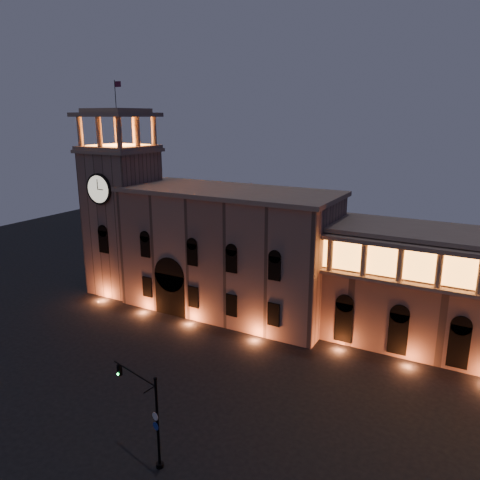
{
  "coord_description": "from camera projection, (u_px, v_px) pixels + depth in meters",
  "views": [
    {
      "loc": [
        30.28,
        -32.98,
        27.26
      ],
      "look_at": [
        3.21,
        16.0,
        12.43
      ],
      "focal_mm": 35.0,
      "sensor_mm": 36.0,
      "label": 1
    }
  ],
  "objects": [
    {
      "name": "government_building",
      "position": [
        228.0,
        251.0,
        66.32
      ],
      "size": [
        30.8,
        12.8,
        17.6
      ],
      "color": "#8F6E5D",
      "rests_on": "ground"
    },
    {
      "name": "traffic_light",
      "position": [
        150.0,
        415.0,
        37.12
      ],
      "size": [
        5.78,
        1.7,
        8.12
      ],
      "rotation": [
        0.0,
        0.0,
        -0.24
      ],
      "color": "black",
      "rests_on": "ground"
    },
    {
      "name": "clock_tower",
      "position": [
        123.0,
        214.0,
        73.17
      ],
      "size": [
        9.8,
        9.8,
        32.4
      ],
      "color": "#8F6E5D",
      "rests_on": "ground"
    },
    {
      "name": "ground",
      "position": [
        140.0,
        385.0,
        49.04
      ],
      "size": [
        160.0,
        160.0,
        0.0
      ],
      "primitive_type": "plane",
      "color": "black",
      "rests_on": "ground"
    }
  ]
}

